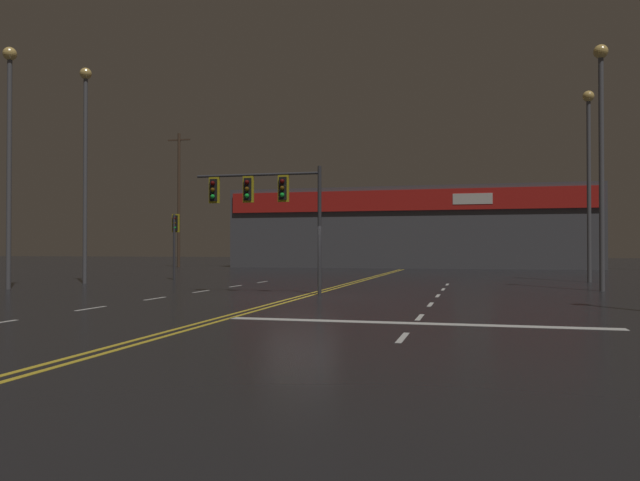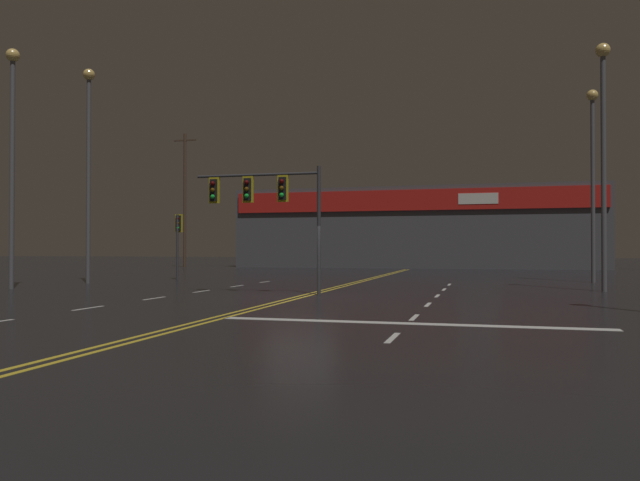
{
  "view_description": "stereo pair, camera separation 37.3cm",
  "coord_description": "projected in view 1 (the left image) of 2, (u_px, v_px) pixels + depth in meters",
  "views": [
    {
      "loc": [
        5.95,
        -20.78,
        1.68
      ],
      "look_at": [
        0.0,
        2.75,
        2.0
      ],
      "focal_mm": 35.0,
      "sensor_mm": 36.0,
      "label": 1
    },
    {
      "loc": [
        6.31,
        -20.69,
        1.68
      ],
      "look_at": [
        0.0,
        2.75,
        2.0
      ],
      "focal_mm": 35.0,
      "sensor_mm": 36.0,
      "label": 2
    }
  ],
  "objects": [
    {
      "name": "building_backdrop",
      "position": [
        411.0,
        229.0,
        57.78
      ],
      "size": [
        31.87,
        10.23,
        7.05
      ],
      "color": "#4C4C51",
      "rests_on": "ground"
    },
    {
      "name": "traffic_signal_corner_northwest",
      "position": [
        175.0,
        231.0,
        33.78
      ],
      "size": [
        0.42,
        0.36,
        3.57
      ],
      "color": "#38383D",
      "rests_on": "ground"
    },
    {
      "name": "streetlight_median_approach",
      "position": [
        589.0,
        160.0,
        31.27
      ],
      "size": [
        0.56,
        0.56,
        9.63
      ],
      "color": "#59595E",
      "rests_on": "ground"
    },
    {
      "name": "traffic_signal_median",
      "position": [
        263.0,
        196.0,
        23.22
      ],
      "size": [
        4.9,
        0.36,
        4.7
      ],
      "color": "#38383D",
      "rests_on": "ground"
    },
    {
      "name": "streetlight_far_right",
      "position": [
        9.0,
        136.0,
        25.92
      ],
      "size": [
        0.56,
        0.56,
        10.09
      ],
      "color": "#59595E",
      "rests_on": "ground"
    },
    {
      "name": "road_markings",
      "position": [
        314.0,
        300.0,
        20.24
      ],
      "size": [
        13.61,
        60.0,
        0.01
      ],
      "color": "gold",
      "rests_on": "ground"
    },
    {
      "name": "streetlight_near_left",
      "position": [
        85.0,
        148.0,
        30.15
      ],
      "size": [
        0.56,
        0.56,
        10.46
      ],
      "color": "#59595E",
      "rests_on": "ground"
    },
    {
      "name": "streetlight_far_left",
      "position": [
        601.0,
        134.0,
        24.68
      ],
      "size": [
        0.56,
        0.56,
        9.79
      ],
      "color": "#59595E",
      "rests_on": "ground"
    },
    {
      "name": "ground_plane",
      "position": [
        301.0,
        297.0,
        21.58
      ],
      "size": [
        200.0,
        200.0,
        0.0
      ],
      "primitive_type": "plane",
      "color": "black"
    },
    {
      "name": "utility_pole_row",
      "position": [
        411.0,
        192.0,
        51.79
      ],
      "size": [
        43.82,
        0.26,
        12.62
      ],
      "color": "#4C3828",
      "rests_on": "ground"
    }
  ]
}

